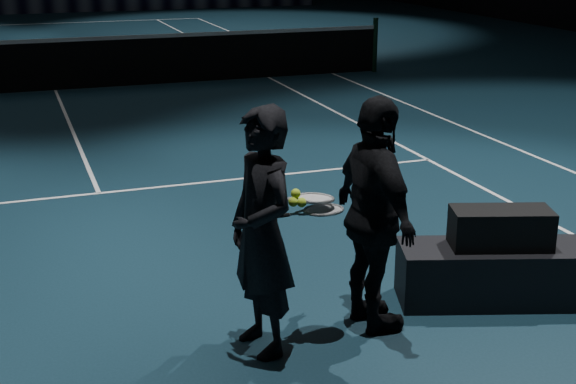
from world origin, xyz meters
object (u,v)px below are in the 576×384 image
racket_lower (324,210)px  racket_upper (315,198)px  player_bench (497,274)px  tennis_balls (297,200)px  player_a (262,232)px  racket_bag (501,228)px  player_b (375,216)px

racket_lower → racket_upper: racket_upper is taller
player_bench → tennis_balls: bearing=-159.1°
player_a → player_bench: bearing=81.5°
racket_bag → player_b: player_b is taller
racket_lower → tennis_balls: size_ratio=5.67×
player_b → tennis_balls: 0.63m
racket_bag → tennis_balls: (-1.69, -0.08, 0.45)m
player_b → racket_upper: player_b is taller
player_bench → tennis_balls: (-1.69, -0.08, 0.82)m
racket_bag → tennis_balls: 1.75m
racket_lower → racket_upper: (-0.05, 0.04, 0.08)m
racket_bag → racket_upper: racket_upper is taller
racket_bag → racket_lower: size_ratio=1.11×
racket_lower → tennis_balls: 0.22m
racket_upper → tennis_balls: bearing=-170.4°
player_b → tennis_balls: (-0.59, -0.03, 0.20)m
racket_bag → player_a: (-1.94, -0.10, 0.25)m
player_a → player_b: size_ratio=1.00×
racket_lower → tennis_balls: (-0.19, -0.01, 0.10)m
player_a → player_b: 0.85m
racket_bag → racket_upper: size_ratio=1.11×
player_b → racket_lower: size_ratio=2.51×
player_bench → player_a: size_ratio=0.89×
tennis_balls → player_a: bearing=-175.8°
player_a → tennis_balls: player_a is taller
racket_upper → tennis_balls: 0.15m
racket_lower → racket_bag: bearing=-0.1°
player_bench → tennis_balls: size_ratio=12.61×
player_b → racket_upper: (-0.45, 0.02, 0.18)m
racket_bag → player_a: size_ratio=0.44×
player_b → racket_lower: (-0.40, -0.02, 0.10)m
racket_lower → player_a: bearing=-180.0°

